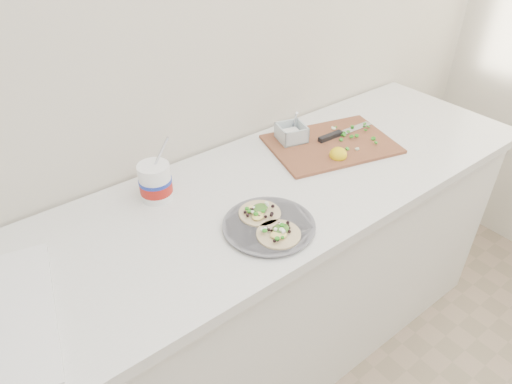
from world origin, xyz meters
TOP-DOWN VIEW (x-y plane):
  - counter at (0.00, 1.43)m, footprint 2.44×0.66m
  - taco_plate at (0.03, 1.25)m, footprint 0.27×0.28m
  - tub at (-0.15, 1.59)m, footprint 0.10×0.10m
  - cutboard at (0.52, 1.50)m, footprint 0.53×0.43m

SIDE VIEW (x-z plane):
  - counter at x=0.00m, z-range 0.00..0.90m
  - taco_plate at x=0.03m, z-range 0.90..0.94m
  - cutboard at x=0.52m, z-range 0.88..0.95m
  - tub at x=-0.15m, z-range 0.85..1.08m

